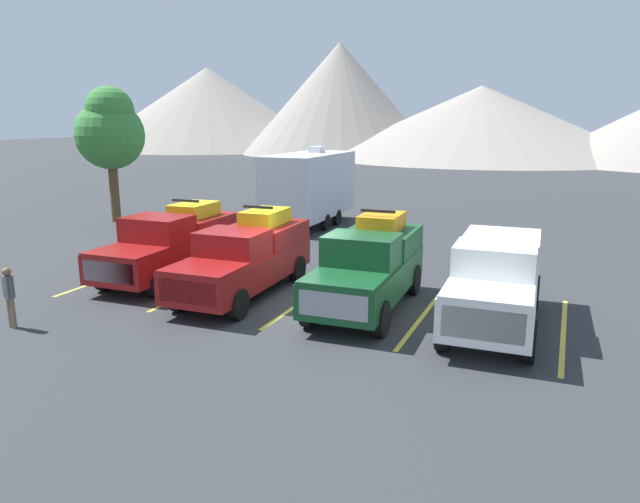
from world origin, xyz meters
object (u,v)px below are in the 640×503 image
Objects in this scene: pickup_truck_b at (247,256)px; pickup_truck_c at (369,265)px; pickup_truck_a at (173,242)px; camper_trailer_a at (309,185)px; pickup_truck_d at (495,280)px; person_a at (9,293)px.

pickup_truck_b is 3.78m from pickup_truck_c.
pickup_truck_a is 0.79× the size of camper_trailer_a.
camper_trailer_a is at bearing 132.69° from pickup_truck_d.
pickup_truck_a is 1.04× the size of pickup_truck_d.
pickup_truck_b is 1.03× the size of pickup_truck_d.
pickup_truck_d is 3.63× the size of person_a.
pickup_truck_b is 6.27m from person_a.
camper_trailer_a reaches higher than pickup_truck_d.
pickup_truck_a reaches higher than pickup_truck_d.
person_a is (-7.63, -5.10, -0.30)m from pickup_truck_c.
pickup_truck_d is 14.70m from camper_trailer_a.
camper_trailer_a is at bearing 104.69° from pickup_truck_b.
pickup_truck_c is at bearing 33.77° from person_a.
pickup_truck_a is at bearing 167.86° from pickup_truck_b.
pickup_truck_b is 0.78× the size of camper_trailer_a.
pickup_truck_c is (3.77, 0.16, 0.06)m from pickup_truck_b.
pickup_truck_c is (6.96, -0.53, 0.07)m from pickup_truck_a.
pickup_truck_c reaches higher than person_a.
pickup_truck_a is at bearing 175.69° from pickup_truck_c.
pickup_truck_c is 3.36m from pickup_truck_d.
person_a is (-1.03, -15.71, -1.09)m from camper_trailer_a.
pickup_truck_a is 3.27m from pickup_truck_b.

